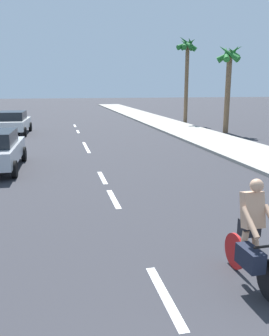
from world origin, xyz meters
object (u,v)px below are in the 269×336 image
Objects in this scene: palm_tree_far at (229,67)px; palm_tree_distant at (187,54)px; parked_car_white at (13,122)px; cyclist at (252,238)px.

palm_tree_distant reaches higher than palm_tree_far.
palm_tree_far is 7.22m from palm_tree_distant.
palm_tree_distant reaches higher than parked_car_white.
palm_tree_far is (8.82, 18.40, 3.74)m from cyclist.
cyclist is at bearing -71.20° from parked_car_white.
palm_tree_distant is at bearing -109.99° from cyclist.
palm_tree_distant is (-0.42, 7.08, 1.38)m from palm_tree_far.
palm_tree_far is 0.82× the size of palm_tree_distant.
parked_car_white is (-5.93, 20.96, 0.01)m from cyclist.
palm_tree_far is at bearing -117.35° from cyclist.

